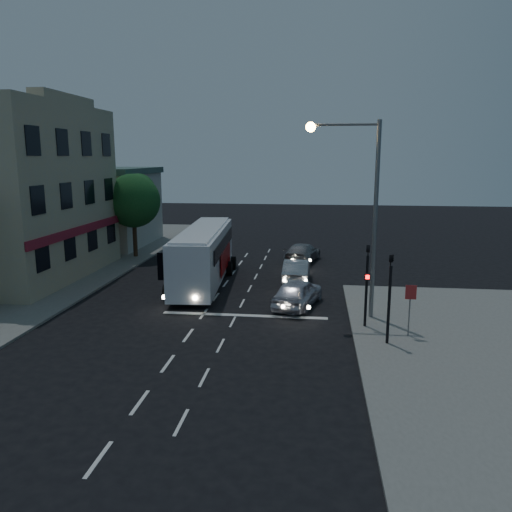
# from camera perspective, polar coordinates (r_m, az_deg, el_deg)

# --- Properties ---
(ground) EXTENTS (120.00, 120.00, 0.00)m
(ground) POSITION_cam_1_polar(r_m,az_deg,el_deg) (22.74, -7.12, -8.12)
(ground) COLOR black
(sidewalk_far) EXTENTS (12.00, 50.00, 0.12)m
(sidewalk_far) POSITION_cam_1_polar(r_m,az_deg,el_deg) (34.93, -24.99, -2.14)
(sidewalk_far) COLOR slate
(sidewalk_far) RESTS_ON ground
(road_markings) EXTENTS (8.00, 30.55, 0.01)m
(road_markings) POSITION_cam_1_polar(r_m,az_deg,el_deg) (25.57, -2.52, -5.83)
(road_markings) COLOR silver
(road_markings) RESTS_ON ground
(tour_bus) EXTENTS (3.08, 11.16, 3.39)m
(tour_bus) POSITION_cam_1_polar(r_m,az_deg,el_deg) (29.95, -5.99, 0.26)
(tour_bus) COLOR white
(tour_bus) RESTS_ON ground
(car_suv) EXTENTS (2.77, 4.57, 1.45)m
(car_suv) POSITION_cam_1_polar(r_m,az_deg,el_deg) (25.53, 4.78, -4.20)
(car_suv) COLOR silver
(car_suv) RESTS_ON ground
(car_sedan_a) EXTENTS (1.58, 4.33, 1.42)m
(car_sedan_a) POSITION_cam_1_polar(r_m,az_deg,el_deg) (30.42, 4.66, -1.71)
(car_sedan_a) COLOR #AEB0B4
(car_sedan_a) RESTS_ON ground
(car_sedan_b) EXTENTS (2.86, 5.00, 1.37)m
(car_sedan_b) POSITION_cam_1_polar(r_m,az_deg,el_deg) (36.37, 5.32, 0.38)
(car_sedan_b) COLOR gray
(car_sedan_b) RESTS_ON ground
(traffic_signal_main) EXTENTS (0.25, 0.35, 4.10)m
(traffic_signal_main) POSITION_cam_1_polar(r_m,az_deg,el_deg) (22.29, 12.57, -2.22)
(traffic_signal_main) COLOR black
(traffic_signal_main) RESTS_ON sidewalk_near
(traffic_signal_side) EXTENTS (0.18, 0.15, 4.10)m
(traffic_signal_side) POSITION_cam_1_polar(r_m,az_deg,el_deg) (20.47, 15.05, -3.54)
(traffic_signal_side) COLOR black
(traffic_signal_side) RESTS_ON sidewalk_near
(regulatory_sign) EXTENTS (0.45, 0.12, 2.20)m
(regulatory_sign) POSITION_cam_1_polar(r_m,az_deg,el_deg) (21.76, 17.21, -5.03)
(regulatory_sign) COLOR slate
(regulatory_sign) RESTS_ON sidewalk_near
(streetlight) EXTENTS (3.32, 0.44, 9.00)m
(streetlight) POSITION_cam_1_polar(r_m,az_deg,el_deg) (23.16, 11.95, 6.61)
(streetlight) COLOR slate
(streetlight) RESTS_ON sidewalk_near
(main_building) EXTENTS (10.12, 12.00, 11.00)m
(main_building) POSITION_cam_1_polar(r_m,az_deg,el_deg) (34.73, -27.03, 6.15)
(main_building) COLOR #A29A88
(main_building) RESTS_ON sidewalk_far
(low_building_north) EXTENTS (9.40, 9.40, 6.50)m
(low_building_north) POSITION_cam_1_polar(r_m,az_deg,el_deg) (45.12, -17.91, 5.47)
(low_building_north) COLOR #B5B2AC
(low_building_north) RESTS_ON sidewalk_far
(street_tree) EXTENTS (4.00, 4.00, 6.20)m
(street_tree) POSITION_cam_1_polar(r_m,az_deg,el_deg) (38.41, -13.87, 6.42)
(street_tree) COLOR black
(street_tree) RESTS_ON sidewalk_far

